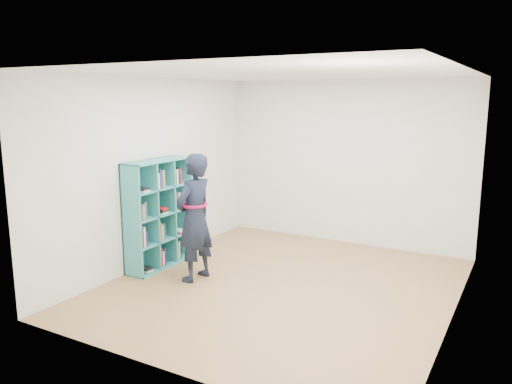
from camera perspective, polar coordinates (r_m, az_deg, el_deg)
The scene contains 9 objects.
floor at distance 6.36m, azimuth 2.96°, elevation -10.68°, with size 4.50×4.50×0.00m, color #9C7647.
ceiling at distance 5.93m, azimuth 3.21°, elevation 13.41°, with size 4.50×4.50×0.00m, color white.
wall_left at distance 7.11m, azimuth -11.53°, elevation 2.27°, with size 0.02×4.50×2.60m, color silver.
wall_right at distance 5.44m, azimuth 22.29°, elevation -0.90°, with size 0.02×4.50×2.60m, color silver.
wall_back at distance 8.07m, azimuth 10.20°, elevation 3.30°, with size 4.00×0.02×2.60m, color silver.
wall_front at distance 4.16m, azimuth -10.85°, elevation -3.71°, with size 4.00×0.02×2.60m, color silver.
bookshelf at distance 7.03m, azimuth -11.13°, elevation -2.61°, with size 0.33×1.12×1.49m.
person at distance 6.39m, azimuth -7.05°, elevation -2.92°, with size 0.43×0.62×1.64m.
smartphone at distance 6.53m, azimuth -7.49°, elevation -1.66°, with size 0.02×0.08×0.12m.
Camera 1 is at (2.62, -5.31, 2.33)m, focal length 35.00 mm.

